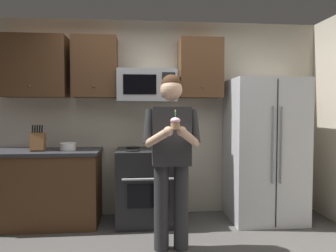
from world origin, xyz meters
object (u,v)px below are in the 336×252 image
Objects in this scene: bowl_large_white at (68,146)px; oven_range at (147,186)px; person at (171,152)px; knife_block at (38,141)px; cupcake at (175,123)px; refrigerator at (265,150)px; microwave at (147,86)px.

oven_range is at bearing -0.22° from bowl_large_white.
person reaches higher than bowl_large_white.
knife_block is 1.84× the size of cupcake.
person is (-1.28, -0.78, 0.10)m from refrigerator.
refrigerator is 10.35× the size of cupcake.
oven_range is 2.91× the size of knife_block.
oven_range is at bearing 1.29° from knife_block.
refrigerator is at bearing -0.99° from bowl_large_white.
person is at bearing -75.28° from oven_range.
person is (1.53, -0.79, -0.04)m from knife_block.
knife_block is (-1.31, -0.03, 0.57)m from oven_range.
cupcake is at bearing -90.00° from person.
knife_block is at bearing 152.50° from person.
knife_block is at bearing -178.71° from oven_range.
microwave reaches higher than bowl_large_white.
refrigerator is 9.33× the size of bowl_large_white.
bowl_large_white is at bearing 179.01° from refrigerator.
knife_block reaches higher than bowl_large_white.
refrigerator is at bearing 31.44° from person.
oven_range is 1.43m from knife_block.
bowl_large_white is (-0.97, 0.00, 0.51)m from oven_range.
oven_range is 1.56m from refrigerator.
cupcake is at bearing -139.06° from refrigerator.
person is at bearing -77.08° from microwave.
cupcake is (0.22, -1.27, -0.43)m from microwave.
bowl_large_white reaches higher than oven_range.
knife_block is at bearing 179.80° from refrigerator.
refrigerator is at bearing -1.50° from oven_range.
cupcake reaches higher than oven_range.
refrigerator is (1.50, -0.04, 0.44)m from oven_range.
microwave is 2.31× the size of knife_block.
person is 10.13× the size of cupcake.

